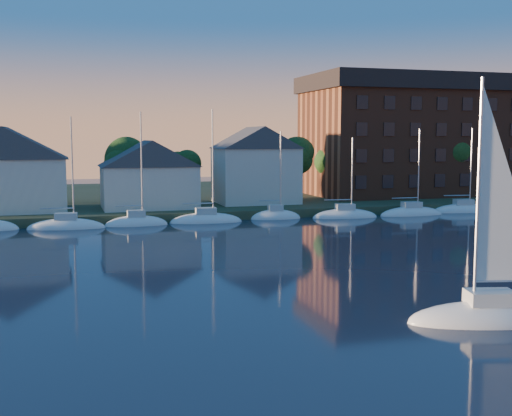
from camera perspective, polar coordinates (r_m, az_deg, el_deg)
name	(u,v)px	position (r m, az deg, el deg)	size (l,w,h in m)	color
ground	(497,382)	(27.45, 20.66, -14.25)	(260.00, 260.00, 0.00)	black
shoreline_land	(174,200)	(97.04, -7.32, 0.68)	(160.00, 50.00, 2.00)	#313E24
wooden_dock	(207,219)	(74.59, -4.38, -0.98)	(120.00, 3.00, 1.00)	brown
clubhouse_west	(7,168)	(78.56, -21.30, 3.32)	(13.65, 9.45, 9.64)	white
clubhouse_centre	(149,173)	(78.01, -9.52, 3.06)	(11.55, 8.40, 8.08)	white
clubhouse_east	(256,164)	(82.86, -0.04, 3.93)	(10.50, 8.40, 9.80)	white
condo_block	(411,135)	(98.76, 13.61, 6.34)	(31.00, 17.00, 17.40)	brown
tree_line	(203,154)	(85.19, -4.71, 4.76)	(93.40, 5.40, 8.90)	#39251A
moored_fleet	(177,223)	(70.89, -7.01, -1.31)	(79.50, 2.40, 12.05)	white
hero_sailboat	(493,311)	(35.42, 20.30, -8.61)	(9.01, 4.78, 13.50)	white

